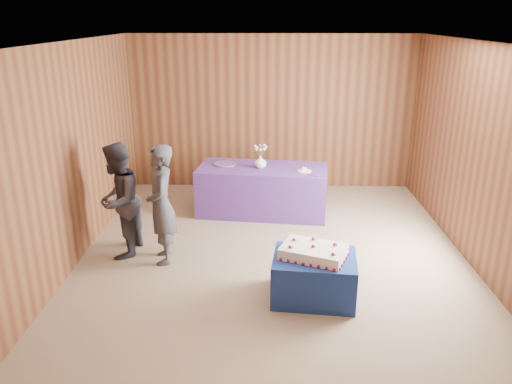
{
  "coord_description": "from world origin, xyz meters",
  "views": [
    {
      "loc": [
        -0.1,
        -5.78,
        2.99
      ],
      "look_at": [
        -0.22,
        0.1,
        0.9
      ],
      "focal_mm": 35.0,
      "sensor_mm": 36.0,
      "label": 1
    }
  ],
  "objects_px": {
    "vase": "(260,162)",
    "cake_table": "(314,277)",
    "guest_left": "(161,205)",
    "sheet_cake": "(313,252)",
    "guest_right": "(118,201)",
    "serving_table": "(262,190)"
  },
  "relations": [
    {
      "from": "sheet_cake",
      "to": "guest_right",
      "type": "xyz_separation_m",
      "value": [
        -2.4,
        1.03,
        0.19
      ]
    },
    {
      "from": "serving_table",
      "to": "vase",
      "type": "height_order",
      "value": "vase"
    },
    {
      "from": "cake_table",
      "to": "sheet_cake",
      "type": "xyz_separation_m",
      "value": [
        -0.02,
        0.0,
        0.31
      ]
    },
    {
      "from": "guest_right",
      "to": "vase",
      "type": "bearing_deg",
      "value": 134.4
    },
    {
      "from": "vase",
      "to": "guest_left",
      "type": "height_order",
      "value": "guest_left"
    },
    {
      "from": "guest_left",
      "to": "guest_right",
      "type": "distance_m",
      "value": 0.61
    },
    {
      "from": "vase",
      "to": "cake_table",
      "type": "bearing_deg",
      "value": -76.13
    },
    {
      "from": "guest_right",
      "to": "guest_left",
      "type": "bearing_deg",
      "value": 78.58
    },
    {
      "from": "sheet_cake",
      "to": "guest_left",
      "type": "height_order",
      "value": "guest_left"
    },
    {
      "from": "cake_table",
      "to": "guest_left",
      "type": "distance_m",
      "value": 2.09
    },
    {
      "from": "cake_table",
      "to": "vase",
      "type": "relative_size",
      "value": 4.68
    },
    {
      "from": "cake_table",
      "to": "guest_right",
      "type": "xyz_separation_m",
      "value": [
        -2.42,
        1.03,
        0.5
      ]
    },
    {
      "from": "serving_table",
      "to": "guest_left",
      "type": "relative_size",
      "value": 1.31
    },
    {
      "from": "cake_table",
      "to": "guest_right",
      "type": "bearing_deg",
      "value": 163.36
    },
    {
      "from": "vase",
      "to": "serving_table",
      "type": "bearing_deg",
      "value": 31.21
    },
    {
      "from": "cake_table",
      "to": "vase",
      "type": "distance_m",
      "value": 2.68
    },
    {
      "from": "serving_table",
      "to": "guest_right",
      "type": "height_order",
      "value": "guest_right"
    },
    {
      "from": "guest_left",
      "to": "cake_table",
      "type": "bearing_deg",
      "value": 51.81
    },
    {
      "from": "serving_table",
      "to": "guest_left",
      "type": "height_order",
      "value": "guest_left"
    },
    {
      "from": "guest_left",
      "to": "sheet_cake",
      "type": "bearing_deg",
      "value": 51.65
    },
    {
      "from": "cake_table",
      "to": "guest_left",
      "type": "xyz_separation_m",
      "value": [
        -1.84,
        0.86,
        0.51
      ]
    },
    {
      "from": "serving_table",
      "to": "vase",
      "type": "distance_m",
      "value": 0.47
    }
  ]
}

